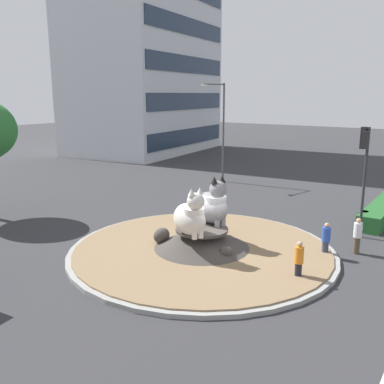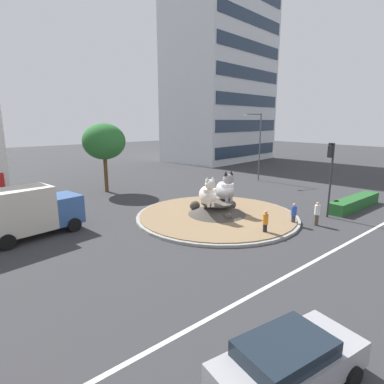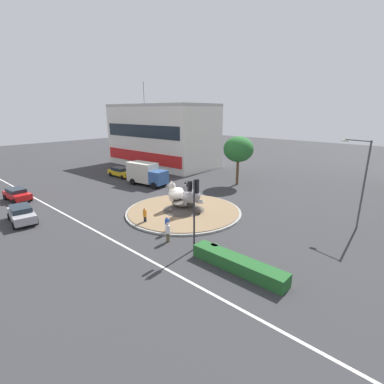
# 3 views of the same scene
# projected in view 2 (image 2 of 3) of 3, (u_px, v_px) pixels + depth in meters

# --- Properties ---
(ground_plane) EXTENTS (160.00, 160.00, 0.00)m
(ground_plane) POSITION_uv_depth(u_px,v_px,m) (217.00, 217.00, 23.68)
(ground_plane) COLOR #333335
(lane_centreline) EXTENTS (112.00, 0.20, 0.01)m
(lane_centreline) POSITION_uv_depth(u_px,v_px,m) (329.00, 253.00, 17.23)
(lane_centreline) COLOR silver
(lane_centreline) RESTS_ON ground
(roundabout_island) EXTENTS (11.97, 11.97, 1.15)m
(roundabout_island) POSITION_uv_depth(u_px,v_px,m) (217.00, 213.00, 23.63)
(roundabout_island) COLOR gray
(roundabout_island) RESTS_ON ground
(cat_statue_white) EXTENTS (2.05, 2.18, 2.13)m
(cat_statue_white) POSITION_uv_depth(u_px,v_px,m) (208.00, 194.00, 22.55)
(cat_statue_white) COLOR silver
(cat_statue_white) RESTS_ON roundabout_island
(cat_statue_grey) EXTENTS (2.05, 2.32, 2.31)m
(cat_statue_grey) POSITION_uv_depth(u_px,v_px,m) (226.00, 189.00, 23.87)
(cat_statue_grey) COLOR gray
(cat_statue_grey) RESTS_ON roundabout_island
(traffic_light_mast) EXTENTS (0.74, 0.51, 5.50)m
(traffic_light_mast) POSITION_uv_depth(u_px,v_px,m) (330.00, 164.00, 22.84)
(traffic_light_mast) COLOR #2D2D33
(traffic_light_mast) RESTS_ON ground
(office_tower) EXTENTS (19.98, 14.19, 33.17)m
(office_tower) POSITION_uv_depth(u_px,v_px,m) (221.00, 65.00, 55.12)
(office_tower) COLOR silver
(office_tower) RESTS_ON ground
(clipped_hedge_strip) EXTENTS (6.89, 1.20, 0.90)m
(clipped_hedge_strip) POSITION_uv_depth(u_px,v_px,m) (354.00, 203.00, 26.02)
(clipped_hedge_strip) COLOR #235B28
(clipped_hedge_strip) RESTS_ON ground
(broadleaf_tree_behind_island) EXTENTS (4.17, 4.17, 6.83)m
(broadleaf_tree_behind_island) POSITION_uv_depth(u_px,v_px,m) (104.00, 142.00, 31.07)
(broadleaf_tree_behind_island) COLOR brown
(broadleaf_tree_behind_island) RESTS_ON ground
(streetlight_arm) EXTENTS (2.43, 0.70, 7.87)m
(streetlight_arm) POSITION_uv_depth(u_px,v_px,m) (258.00, 142.00, 37.22)
(streetlight_arm) COLOR #4C4C51
(streetlight_arm) RESTS_ON ground
(pedestrian_orange_shirt) EXTENTS (0.35, 0.35, 1.61)m
(pedestrian_orange_shirt) POSITION_uv_depth(u_px,v_px,m) (265.00, 223.00, 19.73)
(pedestrian_orange_shirt) COLOR black
(pedestrian_orange_shirt) RESTS_ON ground
(pedestrian_white_shirt) EXTENTS (0.37, 0.37, 1.66)m
(pedestrian_white_shirt) POSITION_uv_depth(u_px,v_px,m) (317.00, 213.00, 21.63)
(pedestrian_white_shirt) COLOR brown
(pedestrian_white_shirt) RESTS_ON ground
(pedestrian_blue_shirt) EXTENTS (0.37, 0.37, 1.56)m
(pedestrian_blue_shirt) POSITION_uv_depth(u_px,v_px,m) (294.00, 214.00, 21.65)
(pedestrian_blue_shirt) COLOR #33384C
(pedestrian_blue_shirt) RESTS_ON ground
(hatchback_near_shophouse) EXTENTS (4.64, 2.56, 1.52)m
(hatchback_near_shophouse) POSITION_uv_depth(u_px,v_px,m) (289.00, 362.00, 8.38)
(hatchback_near_shophouse) COLOR #99999E
(hatchback_near_shophouse) RESTS_ON ground
(delivery_box_truck) EXTENTS (6.32, 3.24, 3.14)m
(delivery_box_truck) POSITION_uv_depth(u_px,v_px,m) (26.00, 211.00, 19.23)
(delivery_box_truck) COLOR #335693
(delivery_box_truck) RESTS_ON ground
(litter_bin) EXTENTS (0.56, 0.56, 0.90)m
(litter_bin) POSITION_uv_depth(u_px,v_px,m) (335.00, 206.00, 24.92)
(litter_bin) COLOR #2D4233
(litter_bin) RESTS_ON ground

